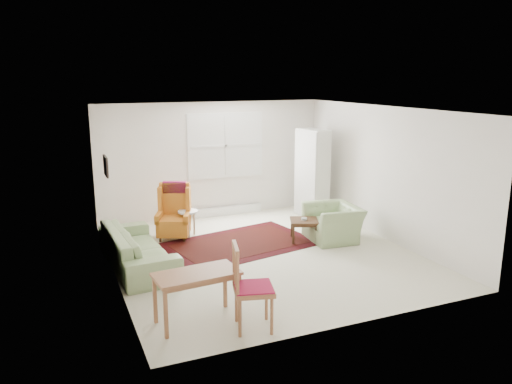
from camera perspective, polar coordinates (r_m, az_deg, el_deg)
name	(u,v)px	position (r m, az deg, el deg)	size (l,w,h in m)	color
room	(259,181)	(8.61, 0.35, 1.23)	(5.04, 5.54, 2.51)	beige
rug	(240,243)	(9.26, -1.90, -5.90)	(2.70, 1.73, 0.03)	black
sofa	(137,241)	(8.30, -13.45, -5.44)	(2.17, 0.85, 0.87)	#8AA46D
armchair	(333,219)	(9.53, 8.80, -3.10)	(1.01, 0.89, 0.79)	#8AA46D
wingback_chair	(173,211)	(9.58, -9.44, -2.20)	(0.61, 0.64, 1.06)	#C8711E
coffee_table	(304,230)	(9.43, 5.50, -4.37)	(0.51, 0.51, 0.41)	#3B2212
stool	(188,223)	(9.74, -7.74, -3.55)	(0.38, 0.38, 0.52)	white
cabinet	(312,173)	(10.94, 6.46, 2.12)	(0.40, 0.77, 1.92)	silver
desk	(197,297)	(6.41, -6.72, -11.86)	(1.04, 0.52, 0.66)	#A06740
desk_chair	(254,287)	(6.13, -0.28, -10.80)	(0.47, 0.47, 1.08)	#A06740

